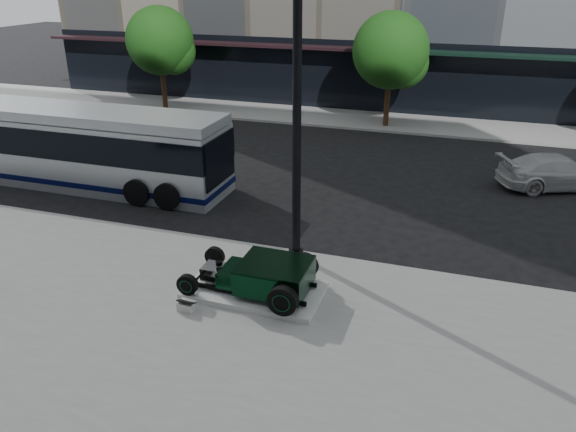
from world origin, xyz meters
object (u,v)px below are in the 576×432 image
(hot_rod, at_px, (267,275))
(white_sedan, at_px, (558,172))
(transit_bus, at_px, (75,146))
(lamppost, at_px, (297,134))

(hot_rod, relative_size, white_sedan, 0.73)
(hot_rod, relative_size, transit_bus, 0.27)
(hot_rod, distance_m, white_sedan, 13.29)
(hot_rod, xyz_separation_m, lamppost, (0.05, 2.27, 3.00))
(lamppost, xyz_separation_m, transit_bus, (-9.88, 3.38, -2.21))
(hot_rod, height_order, lamppost, lamppost)
(lamppost, xyz_separation_m, white_sedan, (7.61, 8.59, -3.06))
(transit_bus, relative_size, white_sedan, 2.75)
(lamppost, bearing_deg, hot_rod, -91.14)
(lamppost, relative_size, white_sedan, 1.75)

